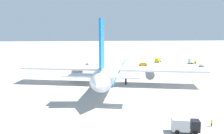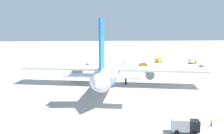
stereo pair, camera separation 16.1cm
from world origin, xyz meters
name	(u,v)px [view 2 (the right image)]	position (x,y,z in m)	size (l,w,h in m)	color
ground_plane	(113,82)	(0.00, 0.00, 0.00)	(600.00, 600.00, 0.00)	#ADA8A0
airliner	(113,66)	(-1.29, 0.24, 6.97)	(70.89, 70.04, 24.06)	white
service_truck_2	(192,61)	(45.69, -52.12, 1.62)	(4.39, 5.77, 3.07)	yellow
service_truck_4	(158,60)	(53.78, -33.26, 1.46)	(4.91, 4.52, 2.60)	yellow
service_truck_5	(185,125)	(-47.01, -10.69, 1.62)	(3.18, 5.90, 2.93)	black
service_van	(143,64)	(38.70, -20.49, 1.03)	(3.12, 5.04, 1.97)	orange
baggage_cart_0	(202,66)	(33.04, -52.39, 0.80)	(3.41, 2.78, 1.47)	#595B60
baggage_cart_1	(87,63)	(46.67, 11.36, 0.79)	(3.03, 1.56, 1.44)	#26598C
ground_worker_0	(211,123)	(-44.45, -17.84, 0.82)	(0.53, 0.53, 1.62)	#3F3F47
ground_worker_1	(120,63)	(46.53, -8.20, 0.91)	(0.52, 0.52, 1.79)	#3F3F47
traffic_cone_0	(159,67)	(33.94, -28.35, 0.28)	(0.36, 0.36, 0.55)	orange
traffic_cone_1	(39,71)	(25.75, 34.72, 0.28)	(0.36, 0.36, 0.55)	orange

